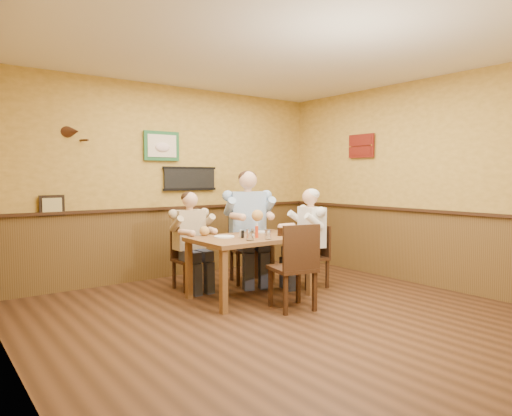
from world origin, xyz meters
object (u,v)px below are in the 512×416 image
at_px(diner_tan_shirt, 189,246).
at_px(chair_back_right, 247,248).
at_px(chair_near_side, 292,266).
at_px(diner_white_elder, 312,243).
at_px(diner_blue_polo, 247,233).
at_px(pepper_shaker, 243,234).
at_px(water_glass_mid, 268,234).
at_px(salt_shaker, 241,234).
at_px(hot_sauce_bottle, 257,231).
at_px(chair_right_end, 311,256).
at_px(water_glass_left, 250,235).
at_px(cola_tumbler, 280,232).
at_px(chair_back_left, 190,259).
at_px(dining_table, 250,244).

bearing_deg(diner_tan_shirt, chair_back_right, -9.79).
height_order(chair_near_side, diner_white_elder, diner_white_elder).
xyz_separation_m(diner_blue_polo, pepper_shaker, (-0.58, -0.71, 0.10)).
height_order(water_glass_mid, pepper_shaker, water_glass_mid).
height_order(water_glass_mid, salt_shaker, water_glass_mid).
xyz_separation_m(chair_back_right, hot_sauce_bottle, (-0.43, -0.79, 0.34)).
xyz_separation_m(chair_right_end, diner_blue_polo, (-0.54, 0.72, 0.29)).
distance_m(chair_right_end, water_glass_left, 1.26).
distance_m(chair_near_side, diner_blue_polo, 1.41).
xyz_separation_m(chair_right_end, cola_tumbler, (-0.63, -0.10, 0.38)).
bearing_deg(chair_back_left, diner_tan_shirt, 0.00).
bearing_deg(water_glass_mid, hot_sauce_bottle, 97.37).
bearing_deg(water_glass_left, chair_near_side, -55.29).
height_order(dining_table, chair_right_end, chair_right_end).
bearing_deg(chair_near_side, cola_tumbler, -104.28).
bearing_deg(salt_shaker, chair_back_left, 109.01).
height_order(dining_table, chair_back_left, chair_back_left).
xyz_separation_m(diner_tan_shirt, water_glass_mid, (0.43, -1.12, 0.23)).
xyz_separation_m(diner_blue_polo, salt_shaker, (-0.56, -0.65, 0.09)).
xyz_separation_m(diner_tan_shirt, hot_sauce_bottle, (0.41, -0.93, 0.25)).
xyz_separation_m(hot_sauce_bottle, pepper_shaker, (-0.15, 0.08, -0.03)).
height_order(dining_table, hot_sauce_bottle, hot_sauce_bottle).
relative_size(chair_right_end, water_glass_left, 6.24).
bearing_deg(cola_tumbler, pepper_shaker, 167.30).
height_order(chair_back_right, chair_right_end, chair_back_right).
height_order(chair_back_left, diner_blue_polo, diner_blue_polo).
distance_m(chair_right_end, pepper_shaker, 1.18).
bearing_deg(pepper_shaker, cola_tumbler, -12.70).
bearing_deg(diner_blue_polo, chair_back_right, 0.00).
distance_m(chair_near_side, diner_white_elder, 1.10).
distance_m(chair_near_side, water_glass_left, 0.60).
height_order(water_glass_left, salt_shaker, water_glass_left).
bearing_deg(cola_tumbler, water_glass_mid, -153.65).
height_order(chair_near_side, salt_shaker, chair_near_side).
bearing_deg(dining_table, cola_tumbler, -26.04).
height_order(water_glass_left, hot_sauce_bottle, hot_sauce_bottle).
xyz_separation_m(chair_near_side, diner_blue_polo, (0.35, 1.35, 0.22)).
relative_size(chair_back_right, salt_shaker, 10.94).
relative_size(chair_back_left, salt_shaker, 9.01).
distance_m(dining_table, chair_back_right, 0.80).
height_order(dining_table, water_glass_left, water_glass_left).
bearing_deg(chair_back_right, hot_sauce_bottle, -98.81).
relative_size(cola_tumbler, hot_sauce_bottle, 0.62).
xyz_separation_m(chair_right_end, pepper_shaker, (-1.12, 0.01, 0.38)).
distance_m(diner_blue_polo, diner_white_elder, 0.91).
bearing_deg(chair_back_right, water_glass_mid, -92.79).
bearing_deg(water_glass_mid, chair_back_right, 67.52).
relative_size(diner_white_elder, cola_tumbler, 12.09).
bearing_deg(diner_tan_shirt, water_glass_left, -79.73).
bearing_deg(chair_near_side, salt_shaker, -60.66).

